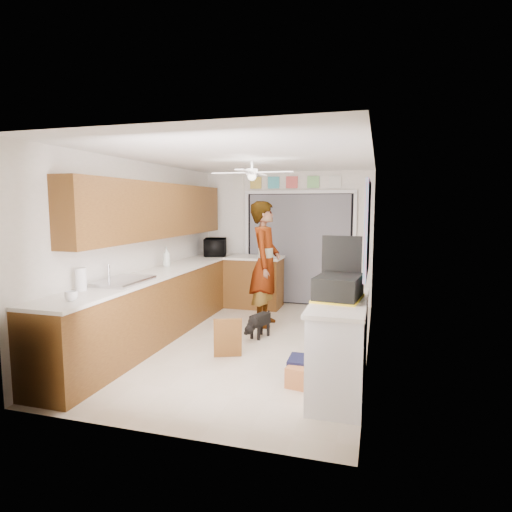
# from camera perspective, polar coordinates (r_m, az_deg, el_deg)

# --- Properties ---
(floor) EXTENTS (5.00, 5.00, 0.00)m
(floor) POSITION_cam_1_polar(r_m,az_deg,el_deg) (6.03, -1.07, -11.35)
(floor) COLOR beige
(floor) RESTS_ON ground
(ceiling) EXTENTS (5.00, 5.00, 0.00)m
(ceiling) POSITION_cam_1_polar(r_m,az_deg,el_deg) (5.76, -1.13, 12.98)
(ceiling) COLOR white
(ceiling) RESTS_ON ground
(wall_back) EXTENTS (3.20, 0.00, 3.20)m
(wall_back) POSITION_cam_1_polar(r_m,az_deg,el_deg) (8.18, 4.08, 2.38)
(wall_back) COLOR white
(wall_back) RESTS_ON ground
(wall_front) EXTENTS (3.20, 0.00, 3.20)m
(wall_front) POSITION_cam_1_polar(r_m,az_deg,el_deg) (3.48, -13.36, -3.84)
(wall_front) COLOR white
(wall_front) RESTS_ON ground
(wall_left) EXTENTS (0.00, 5.00, 5.00)m
(wall_left) POSITION_cam_1_polar(r_m,az_deg,el_deg) (6.42, -14.88, 0.95)
(wall_left) COLOR white
(wall_left) RESTS_ON ground
(wall_right) EXTENTS (0.00, 5.00, 5.00)m
(wall_right) POSITION_cam_1_polar(r_m,az_deg,el_deg) (5.51, 15.00, 0.01)
(wall_right) COLOR white
(wall_right) RESTS_ON ground
(left_base_cabinets) EXTENTS (0.60, 4.80, 0.90)m
(left_base_cabinets) POSITION_cam_1_polar(r_m,az_deg,el_deg) (6.40, -12.34, -6.26)
(left_base_cabinets) COLOR brown
(left_base_cabinets) RESTS_ON floor
(left_countertop) EXTENTS (0.62, 4.80, 0.04)m
(left_countertop) POSITION_cam_1_polar(r_m,az_deg,el_deg) (6.31, -12.37, -2.10)
(left_countertop) COLOR white
(left_countertop) RESTS_ON left_base_cabinets
(upper_cabinets) EXTENTS (0.32, 4.00, 0.80)m
(upper_cabinets) POSITION_cam_1_polar(r_m,az_deg,el_deg) (6.48, -12.90, 5.93)
(upper_cabinets) COLOR brown
(upper_cabinets) RESTS_ON wall_left
(sink_basin) EXTENTS (0.50, 0.76, 0.06)m
(sink_basin) POSITION_cam_1_polar(r_m,az_deg,el_deg) (5.46, -17.37, -3.27)
(sink_basin) COLOR silver
(sink_basin) RESTS_ON left_countertop
(faucet) EXTENTS (0.03, 0.03, 0.22)m
(faucet) POSITION_cam_1_polar(r_m,az_deg,el_deg) (5.55, -19.05, -2.18)
(faucet) COLOR silver
(faucet) RESTS_ON left_countertop
(peninsula_base) EXTENTS (1.00, 0.60, 0.90)m
(peninsula_base) POSITION_cam_1_polar(r_m,az_deg,el_deg) (7.92, -0.27, -3.58)
(peninsula_base) COLOR brown
(peninsula_base) RESTS_ON floor
(peninsula_top) EXTENTS (1.04, 0.64, 0.04)m
(peninsula_top) POSITION_cam_1_polar(r_m,az_deg,el_deg) (7.85, -0.28, -0.21)
(peninsula_top) COLOR white
(peninsula_top) RESTS_ON peninsula_base
(back_opening_recess) EXTENTS (2.00, 0.06, 2.10)m
(back_opening_recess) POSITION_cam_1_polar(r_m,az_deg,el_deg) (8.12, 5.75, 0.92)
(back_opening_recess) COLOR black
(back_opening_recess) RESTS_ON wall_back
(curtain_panel) EXTENTS (1.90, 0.03, 2.05)m
(curtain_panel) POSITION_cam_1_polar(r_m,az_deg,el_deg) (8.08, 5.70, 0.89)
(curtain_panel) COLOR slate
(curtain_panel) RESTS_ON wall_back
(door_trim_left) EXTENTS (0.06, 0.04, 2.10)m
(door_trim_left) POSITION_cam_1_polar(r_m,az_deg,el_deg) (8.33, -1.21, 1.10)
(door_trim_left) COLOR white
(door_trim_left) RESTS_ON wall_back
(door_trim_right) EXTENTS (0.06, 0.04, 2.10)m
(door_trim_right) POSITION_cam_1_polar(r_m,az_deg,el_deg) (7.97, 12.94, 0.67)
(door_trim_right) COLOR white
(door_trim_right) RESTS_ON wall_back
(door_trim_head) EXTENTS (2.10, 0.04, 0.06)m
(door_trim_head) POSITION_cam_1_polar(r_m,az_deg,el_deg) (8.05, 5.80, 8.49)
(door_trim_head) COLOR white
(door_trim_head) RESTS_ON wall_back
(header_frame_0) EXTENTS (0.22, 0.02, 0.22)m
(header_frame_0) POSITION_cam_1_polar(r_m,az_deg,el_deg) (8.28, -0.03, 9.73)
(header_frame_0) COLOR gold
(header_frame_0) RESTS_ON wall_back
(header_frame_1) EXTENTS (0.22, 0.02, 0.22)m
(header_frame_1) POSITION_cam_1_polar(r_m,az_deg,el_deg) (8.19, 2.36, 9.75)
(header_frame_1) COLOR #48B5C2
(header_frame_1) RESTS_ON wall_back
(header_frame_2) EXTENTS (0.22, 0.02, 0.22)m
(header_frame_2) POSITION_cam_1_polar(r_m,az_deg,el_deg) (8.11, 4.80, 9.76)
(header_frame_2) COLOR #DE5653
(header_frame_2) RESTS_ON wall_back
(header_frame_3) EXTENTS (0.22, 0.02, 0.22)m
(header_frame_3) POSITION_cam_1_polar(r_m,az_deg,el_deg) (8.05, 7.63, 9.75)
(header_frame_3) COLOR #7BC26F
(header_frame_3) RESTS_ON wall_back
(header_frame_4) EXTENTS (0.22, 0.02, 0.22)m
(header_frame_4) POSITION_cam_1_polar(r_m,az_deg,el_deg) (8.00, 10.51, 9.72)
(header_frame_4) COLOR silver
(header_frame_4) RESTS_ON wall_back
(route66_sign) EXTENTS (0.22, 0.02, 0.26)m
(route66_sign) POSITION_cam_1_polar(r_m,az_deg,el_deg) (8.38, -2.36, 9.69)
(route66_sign) COLOR silver
(route66_sign) RESTS_ON wall_back
(right_counter_base) EXTENTS (0.50, 1.40, 0.90)m
(right_counter_base) POSITION_cam_1_polar(r_m,az_deg,el_deg) (4.52, 11.13, -11.78)
(right_counter_base) COLOR white
(right_counter_base) RESTS_ON floor
(right_counter_top) EXTENTS (0.54, 1.44, 0.04)m
(right_counter_top) POSITION_cam_1_polar(r_m,az_deg,el_deg) (4.40, 11.14, -5.95)
(right_counter_top) COLOR white
(right_counter_top) RESTS_ON right_counter_base
(abstract_painting) EXTENTS (0.03, 1.15, 0.95)m
(abstract_painting) POSITION_cam_1_polar(r_m,az_deg,el_deg) (4.48, 14.64, 3.63)
(abstract_painting) COLOR #EF58A1
(abstract_painting) RESTS_ON wall_right
(ceiling_fan) EXTENTS (1.14, 1.14, 0.24)m
(ceiling_fan) POSITION_cam_1_polar(r_m,az_deg,el_deg) (5.94, -0.54, 11.06)
(ceiling_fan) COLOR white
(ceiling_fan) RESTS_ON ceiling
(microwave) EXTENTS (0.55, 0.67, 0.32)m
(microwave) POSITION_cam_1_polar(r_m,az_deg,el_deg) (8.01, -5.44, 1.20)
(microwave) COLOR black
(microwave) RESTS_ON left_countertop
(soap_bottle) EXTENTS (0.14, 0.14, 0.30)m
(soap_bottle) POSITION_cam_1_polar(r_m,az_deg,el_deg) (6.68, -11.84, -0.11)
(soap_bottle) COLOR silver
(soap_bottle) RESTS_ON left_countertop
(cup) EXTENTS (0.14, 0.14, 0.10)m
(cup) POSITION_cam_1_polar(r_m,az_deg,el_deg) (4.60, -23.42, -4.93)
(cup) COLOR white
(cup) RESTS_ON left_countertop
(paper_towel_roll) EXTENTS (0.12, 0.12, 0.25)m
(paper_towel_roll) POSITION_cam_1_polar(r_m,az_deg,el_deg) (5.10, -22.32, -2.89)
(paper_towel_roll) COLOR white
(paper_towel_roll) RESTS_ON left_countertop
(suitcase) EXTENTS (0.48, 0.60, 0.24)m
(suitcase) POSITION_cam_1_polar(r_m,az_deg,el_deg) (4.38, 10.94, -4.13)
(suitcase) COLOR black
(suitcase) RESTS_ON right_counter_top
(suitcase_rim) EXTENTS (0.51, 0.63, 0.02)m
(suitcase_rim) POSITION_cam_1_polar(r_m,az_deg,el_deg) (4.41, 10.90, -5.54)
(suitcase_rim) COLOR yellow
(suitcase_rim) RESTS_ON suitcase
(suitcase_lid) EXTENTS (0.42, 0.08, 0.50)m
(suitcase_lid) POSITION_cam_1_polar(r_m,az_deg,el_deg) (4.63, 11.33, -0.43)
(suitcase_lid) COLOR black
(suitcase_lid) RESTS_ON suitcase
(cardboard_box) EXTENTS (0.39, 0.32, 0.22)m
(cardboard_box) POSITION_cam_1_polar(r_m,az_deg,el_deg) (4.64, 6.49, -15.71)
(cardboard_box) COLOR #A65A34
(cardboard_box) RESTS_ON floor
(navy_crate) EXTENTS (0.41, 0.34, 0.24)m
(navy_crate) POSITION_cam_1_polar(r_m,az_deg,el_deg) (4.79, 6.86, -14.77)
(navy_crate) COLOR black
(navy_crate) RESTS_ON floor
(cabinet_door_panel) EXTENTS (0.37, 0.25, 0.51)m
(cabinet_door_panel) POSITION_cam_1_polar(r_m,az_deg,el_deg) (5.35, -3.78, -10.85)
(cabinet_door_panel) COLOR brown
(cabinet_door_panel) RESTS_ON floor
(man) EXTENTS (0.50, 0.73, 1.94)m
(man) POSITION_cam_1_polar(r_m,az_deg,el_deg) (6.65, 1.23, -1.04)
(man) COLOR white
(man) RESTS_ON floor
(dog) EXTENTS (0.35, 0.52, 0.38)m
(dog) POSITION_cam_1_polar(r_m,az_deg,el_deg) (6.17, 0.55, -9.09)
(dog) COLOR black
(dog) RESTS_ON floor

